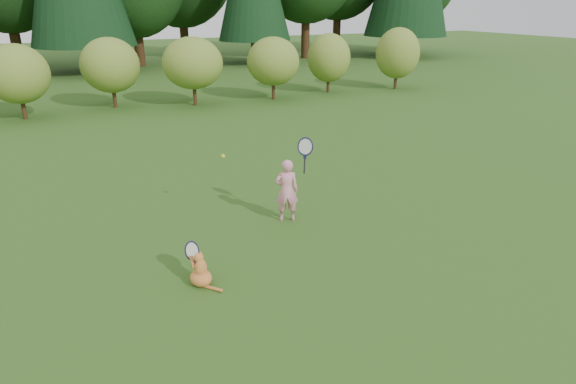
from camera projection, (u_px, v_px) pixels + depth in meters
name	position (u px, v px, depth m)	size (l,w,h in m)	color
ground	(297.00, 251.00, 7.78)	(100.00, 100.00, 0.00)	#205517
shrub_row	(153.00, 68.00, 18.30)	(28.00, 3.00, 2.80)	olive
child	(287.00, 189.00, 8.64)	(0.71, 0.50, 1.74)	pink
cat	(200.00, 268.00, 6.77)	(0.45, 0.76, 0.68)	#D85C29
tennis_ball	(223.00, 156.00, 8.61)	(0.08, 0.08, 0.08)	#9FCE18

